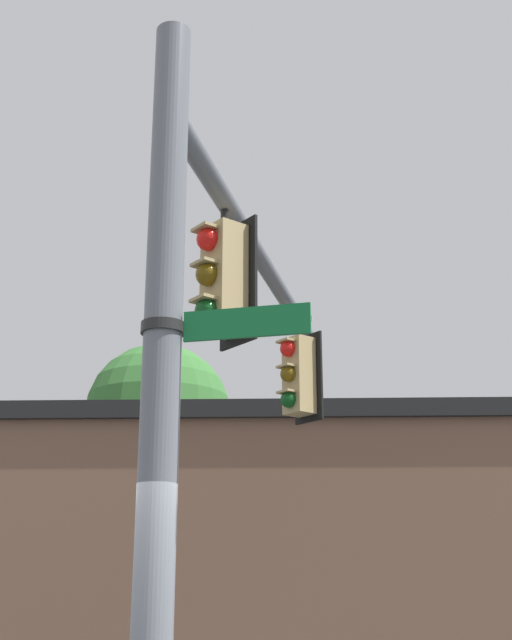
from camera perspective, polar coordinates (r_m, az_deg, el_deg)
signal_pole at (r=5.88m, az=-6.56°, el=-5.58°), size 0.28×0.28×6.13m
mast_arm at (r=9.38m, az=0.26°, el=4.31°), size 3.95×4.90×0.20m
traffic_light_nearest_pole at (r=7.76m, az=-2.33°, el=2.89°), size 0.54×0.49×1.31m
traffic_light_mid_inner at (r=11.26m, az=2.88°, el=-3.80°), size 0.54×0.49×1.31m
street_name_sign at (r=5.93m, az=-3.92°, el=-0.42°), size 1.01×0.85×0.22m
storefront_building at (r=16.69m, az=-1.11°, el=-15.96°), size 11.93×12.42×4.82m
tree_by_storefront at (r=19.34m, az=-6.73°, el=-6.65°), size 3.33×3.33×7.30m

